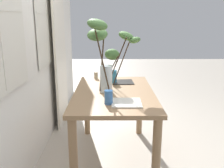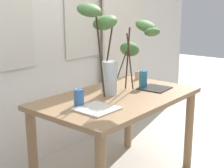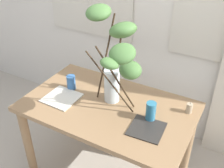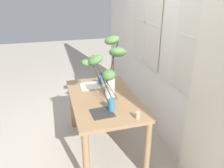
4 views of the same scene
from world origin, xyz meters
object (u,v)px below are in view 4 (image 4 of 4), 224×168
object	(u,v)px
drinking_glass_blue_right	(111,105)
plate_square_right	(102,113)
drinking_glass_blue_left	(101,81)
plate_square_left	(90,86)
dining_table	(104,106)
vase_with_branches	(109,65)
pillar_candle	(138,115)

from	to	relation	value
drinking_glass_blue_right	plate_square_right	xyz separation A→B (m)	(0.02, -0.11, -0.07)
drinking_glass_blue_left	drinking_glass_blue_right	size ratio (longest dim) A/B	0.84
plate_square_left	plate_square_right	world-z (taller)	plate_square_left
dining_table	plate_square_right	size ratio (longest dim) A/B	5.68
drinking_glass_blue_right	vase_with_branches	bearing A→B (deg)	168.98
plate_square_right	vase_with_branches	bearing A→B (deg)	153.18
dining_table	pillar_candle	size ratio (longest dim) A/B	14.37
dining_table	drinking_glass_blue_right	xyz separation A→B (m)	(0.36, -0.00, 0.20)
dining_table	pillar_candle	bearing A→B (deg)	20.59
vase_with_branches	pillar_candle	size ratio (longest dim) A/B	8.07
dining_table	vase_with_branches	size ratio (longest dim) A/B	1.78
vase_with_branches	drinking_glass_blue_left	world-z (taller)	vase_with_branches
dining_table	plate_square_left	xyz separation A→B (m)	(-0.38, -0.11, 0.13)
drinking_glass_blue_right	pillar_candle	bearing A→B (deg)	44.24
vase_with_branches	drinking_glass_blue_right	xyz separation A→B (m)	(0.33, -0.06, -0.36)
vase_with_branches	drinking_glass_blue_right	world-z (taller)	vase_with_branches
plate_square_left	plate_square_right	xyz separation A→B (m)	(0.75, -0.01, -0.00)
dining_table	plate_square_left	distance (m)	0.41
plate_square_right	dining_table	bearing A→B (deg)	163.51
dining_table	vase_with_branches	bearing A→B (deg)	63.28
drinking_glass_blue_left	drinking_glass_blue_right	world-z (taller)	drinking_glass_blue_right
drinking_glass_blue_left	dining_table	bearing A→B (deg)	-7.67
vase_with_branches	dining_table	bearing A→B (deg)	-116.72
vase_with_branches	drinking_glass_blue_left	bearing A→B (deg)	-178.63
vase_with_branches	plate_square_left	xyz separation A→B (m)	(-0.41, -0.17, -0.42)
drinking_glass_blue_left	plate_square_left	size ratio (longest dim) A/B	0.47
plate_square_left	vase_with_branches	bearing A→B (deg)	22.40
vase_with_branches	pillar_candle	xyz separation A→B (m)	(0.55, 0.16, -0.39)
drinking_glass_blue_right	plate_square_left	xyz separation A→B (m)	(-0.73, -0.10, -0.07)
drinking_glass_blue_right	plate_square_right	world-z (taller)	drinking_glass_blue_right
plate_square_left	pillar_candle	distance (m)	1.01
drinking_glass_blue_left	plate_square_left	xyz separation A→B (m)	(0.02, -0.16, -0.06)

